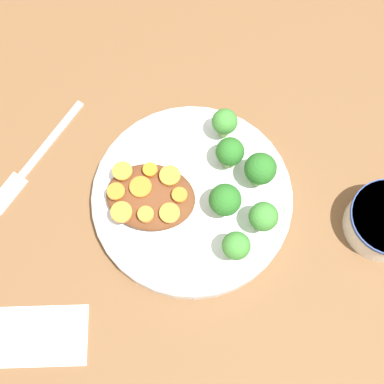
{
  "coord_description": "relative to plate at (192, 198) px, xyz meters",
  "views": [
    {
      "loc": [
        -0.04,
        0.22,
        0.66
      ],
      "look_at": [
        0.0,
        0.0,
        0.04
      ],
      "focal_mm": 50.0,
      "sensor_mm": 36.0,
      "label": 1
    }
  ],
  "objects": [
    {
      "name": "ground_plane",
      "position": [
        0.0,
        0.0,
        -0.01
      ],
      "size": [
        4.0,
        4.0,
        0.0
      ],
      "primitive_type": "plane",
      "color": "brown"
    },
    {
      "name": "plate",
      "position": [
        0.0,
        0.0,
        0.0
      ],
      "size": [
        0.26,
        0.26,
        0.03
      ],
      "color": "white",
      "rests_on": "ground_plane"
    },
    {
      "name": "stew_mound",
      "position": [
        0.05,
        0.01,
        0.02
      ],
      "size": [
        0.11,
        0.09,
        0.03
      ],
      "primitive_type": "ellipsoid",
      "color": "brown",
      "rests_on": "plate"
    },
    {
      "name": "broccoli_floret_0",
      "position": [
        -0.06,
        0.06,
        0.04
      ],
      "size": [
        0.03,
        0.03,
        0.05
      ],
      "color": "#759E51",
      "rests_on": "plate"
    },
    {
      "name": "broccoli_floret_1",
      "position": [
        -0.04,
        0.01,
        0.04
      ],
      "size": [
        0.04,
        0.04,
        0.05
      ],
      "color": "#7FA85B",
      "rests_on": "plate"
    },
    {
      "name": "broccoli_floret_2",
      "position": [
        -0.04,
        -0.05,
        0.04
      ],
      "size": [
        0.04,
        0.04,
        0.05
      ],
      "color": "#7FA85B",
      "rests_on": "plate"
    },
    {
      "name": "broccoli_floret_3",
      "position": [
        -0.09,
        0.02,
        0.04
      ],
      "size": [
        0.04,
        0.04,
        0.05
      ],
      "color": "#7FA85B",
      "rests_on": "plate"
    },
    {
      "name": "broccoli_floret_4",
      "position": [
        -0.08,
        -0.04,
        0.04
      ],
      "size": [
        0.04,
        0.04,
        0.05
      ],
      "color": "#7FA85B",
      "rests_on": "plate"
    },
    {
      "name": "broccoli_floret_5",
      "position": [
        -0.03,
        -0.09,
        0.04
      ],
      "size": [
        0.03,
        0.03,
        0.05
      ],
      "color": "#7FA85B",
      "rests_on": "plate"
    },
    {
      "name": "carrot_slice_0",
      "position": [
        0.02,
        0.04,
        0.04
      ],
      "size": [
        0.02,
        0.02,
        0.0
      ],
      "primitive_type": "cylinder",
      "color": "orange",
      "rests_on": "stew_mound"
    },
    {
      "name": "carrot_slice_1",
      "position": [
        0.06,
        0.01,
        0.04
      ],
      "size": [
        0.03,
        0.03,
        0.0
      ],
      "primitive_type": "cylinder",
      "color": "orange",
      "rests_on": "stew_mound"
    },
    {
      "name": "carrot_slice_2",
      "position": [
        0.08,
        0.04,
        0.04
      ],
      "size": [
        0.03,
        0.03,
        0.01
      ],
      "primitive_type": "cylinder",
      "color": "orange",
      "rests_on": "stew_mound"
    },
    {
      "name": "carrot_slice_3",
      "position": [
        0.05,
        -0.01,
        0.04
      ],
      "size": [
        0.02,
        0.02,
        0.01
      ],
      "primitive_type": "cylinder",
      "color": "orange",
      "rests_on": "stew_mound"
    },
    {
      "name": "carrot_slice_4",
      "position": [
        0.09,
        0.02,
        0.04
      ],
      "size": [
        0.02,
        0.02,
        0.01
      ],
      "primitive_type": "cylinder",
      "color": "orange",
      "rests_on": "stew_mound"
    },
    {
      "name": "carrot_slice_5",
      "position": [
        0.03,
        -0.01,
        0.04
      ],
      "size": [
        0.03,
        0.03,
        0.01
      ],
      "primitive_type": "cylinder",
      "color": "orange",
      "rests_on": "stew_mound"
    },
    {
      "name": "carrot_slice_6",
      "position": [
        0.09,
        -0.01,
        0.04
      ],
      "size": [
        0.02,
        0.02,
        0.0
      ],
      "primitive_type": "cylinder",
      "color": "orange",
      "rests_on": "stew_mound"
    },
    {
      "name": "carrot_slice_7",
      "position": [
        0.05,
        0.04,
        0.04
      ],
      "size": [
        0.02,
        0.02,
        0.01
      ],
      "primitive_type": "cylinder",
      "color": "orange",
      "rests_on": "stew_mound"
    },
    {
      "name": "carrot_slice_8",
      "position": [
        0.01,
        0.01,
        0.04
      ],
      "size": [
        0.02,
        0.02,
        0.01
      ],
      "primitive_type": "cylinder",
      "color": "orange",
      "rests_on": "stew_mound"
    },
    {
      "name": "fork",
      "position": [
        0.22,
        -0.01,
        -0.01
      ],
      "size": [
        0.09,
        0.18,
        0.01
      ],
      "rotation": [
        0.0,
        0.0,
        7.45
      ],
      "color": "silver",
      "rests_on": "ground_plane"
    },
    {
      "name": "napkin",
      "position": [
        0.15,
        0.2,
        -0.01
      ],
      "size": [
        0.12,
        0.09,
        0.01
      ],
      "rotation": [
        0.0,
        0.0,
        0.2
      ],
      "color": "white",
      "rests_on": "ground_plane"
    }
  ]
}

